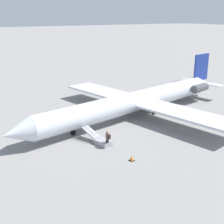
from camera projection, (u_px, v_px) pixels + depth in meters
ground_plane at (132, 117)px, 41.14m from camera, size 600.00×600.00×0.00m
airplane_main at (138, 101)px, 41.17m from camera, size 35.63×27.68×6.95m
boarding_stairs at (100, 140)px, 32.62m from camera, size 1.77×4.13×1.72m
passenger at (108, 138)px, 31.60m from camera, size 0.39×0.56×1.74m
traffic_cone_near_stairs at (132, 158)px, 28.91m from camera, size 0.47×0.47×0.52m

